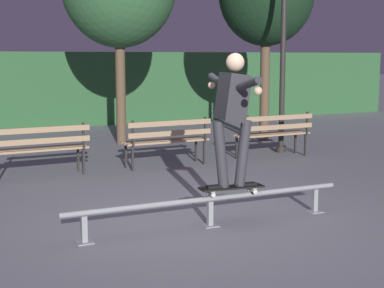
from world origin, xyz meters
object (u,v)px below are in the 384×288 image
Objects in this scene: skateboard at (232,188)px; skateboarder at (233,108)px; grind_rail at (210,203)px; lamp_post_right at (283,30)px; park_bench_right_center at (167,137)px; park_bench_left_center at (40,145)px; park_bench_rightmost at (274,131)px.

skateboarder reaches higher than skateboard.
lamp_post_right is (3.73, 4.15, 2.21)m from grind_rail.
lamp_post_right reaches higher than park_bench_right_center.
park_bench_left_center is (-1.55, 3.64, 0.11)m from skateboard.
park_bench_right_center is at bearing 79.23° from skateboarder.
skateboard is at bearing 0.00° from grind_rail.
grind_rail is at bearing 179.95° from skateboarder.
park_bench_left_center is 1.00× the size of park_bench_right_center.
park_bench_right_center is (0.69, 3.64, 0.11)m from skateboard.
grind_rail is 6.00m from lamp_post_right.
skateboarder is 0.96× the size of park_bench_rightmost.
grind_rail is 4.87m from park_bench_rightmost.
park_bench_rightmost is 2.07m from lamp_post_right.
lamp_post_right reaches higher than grind_rail.
lamp_post_right is (4.99, 0.51, 1.94)m from park_bench_left_center.
skateboard is 0.51× the size of skateboarder.
park_bench_rightmost reaches higher than skateboard.
park_bench_left_center is 0.41× the size of lamp_post_right.
lamp_post_right is (2.75, 0.51, 1.94)m from park_bench_right_center.
park_bench_rightmost is 0.41× the size of lamp_post_right.
skateboarder reaches higher than park_bench_right_center.
park_bench_rightmost is (2.94, 3.64, -0.83)m from skateboarder.
skateboarder is 0.96× the size of park_bench_right_center.
park_bench_rightmost is at bearing -134.35° from lamp_post_right.
lamp_post_right reaches higher than skateboard.
grind_rail is 3.77m from park_bench_right_center.
grind_rail is at bearing -180.00° from skateboard.
park_bench_right_center is 3.40m from lamp_post_right.
park_bench_right_center is 2.25m from park_bench_rightmost.
park_bench_left_center is at bearing 113.14° from skateboarder.
lamp_post_right reaches higher than skateboarder.
park_bench_rightmost is at bearing 51.04° from skateboard.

